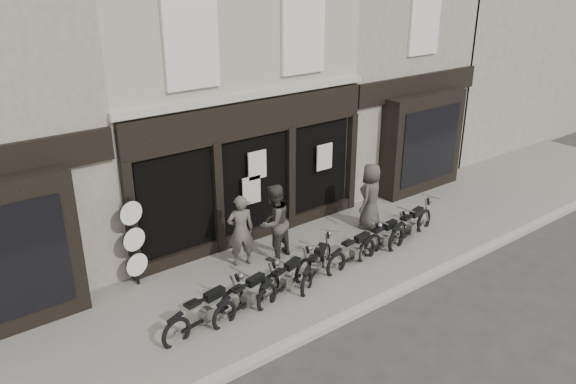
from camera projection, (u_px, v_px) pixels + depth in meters
ground_plane at (327, 286)px, 13.21m from camera, size 90.00×90.00×0.00m
pavement at (303, 269)px, 13.84m from camera, size 30.00×4.20×0.12m
kerb at (365, 308)px, 12.26m from camera, size 30.00×0.25×0.13m
central_building at (193, 76)px, 16.04m from camera, size 7.30×6.22×8.34m
neighbour_right at (355, 57)px, 19.61m from camera, size 5.60×6.73×8.34m
filler_right at (489, 38)px, 24.28m from camera, size 11.00×6.00×8.20m
motorcycle_0 at (207, 314)px, 11.46m from camera, size 2.15×0.69×1.03m
motorcycle_1 at (249, 298)px, 12.03m from camera, size 2.04×0.77×0.99m
motorcycle_2 at (287, 281)px, 12.68m from camera, size 2.00×0.86×0.98m
motorcycle_3 at (317, 266)px, 13.31m from camera, size 1.84×1.28×0.98m
motorcycle_4 at (356, 252)px, 13.93m from camera, size 2.06×0.56×0.99m
motorcycle_5 at (384, 239)px, 14.59m from camera, size 2.09×0.58×1.00m
motorcycle_6 at (411, 228)px, 15.18m from camera, size 2.21×0.79×1.07m
man_left at (241, 231)px, 13.62m from camera, size 0.77×0.62×1.83m
man_centre at (274, 222)px, 13.90m from camera, size 1.11×0.96×1.96m
man_right at (371, 196)px, 15.59m from camera, size 1.08×0.91×1.87m
advert_sign_post at (135, 246)px, 12.69m from camera, size 0.56×0.36×2.29m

